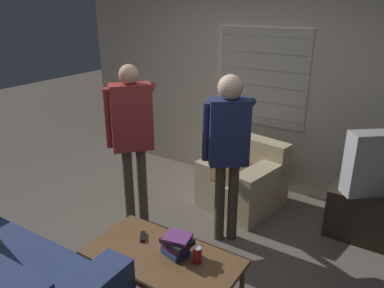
% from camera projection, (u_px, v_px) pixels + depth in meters
% --- Properties ---
extents(ground_plane, '(16.00, 16.00, 0.00)m').
position_uv_depth(ground_plane, '(156.00, 261.00, 3.45)').
color(ground_plane, '#665B51').
extents(wall_back, '(5.20, 0.08, 2.55)m').
position_uv_depth(wall_back, '(255.00, 86.00, 4.59)').
color(wall_back, beige).
rests_on(wall_back, ground_plane).
extents(armchair_beige, '(0.90, 0.92, 0.76)m').
position_uv_depth(armchair_beige, '(244.00, 180.00, 4.34)').
color(armchair_beige, '#C6B289').
rests_on(armchair_beige, ground_plane).
extents(coffee_table, '(1.19, 0.63, 0.43)m').
position_uv_depth(coffee_table, '(162.00, 260.00, 2.87)').
color(coffee_table, brown).
rests_on(coffee_table, ground_plane).
extents(tv_stand, '(0.93, 0.57, 0.51)m').
position_uv_depth(tv_stand, '(379.00, 215.00, 3.73)').
color(tv_stand, '#33281E').
rests_on(tv_stand, ground_plane).
extents(person_left_standing, '(0.52, 0.79, 1.71)m').
position_uv_depth(person_left_standing, '(132.00, 129.00, 3.67)').
color(person_left_standing, '#4C4233').
rests_on(person_left_standing, ground_plane).
extents(person_right_standing, '(0.47, 0.77, 1.66)m').
position_uv_depth(person_right_standing, '(228.00, 141.00, 3.44)').
color(person_right_standing, '#4C4233').
rests_on(person_right_standing, ground_plane).
extents(book_stack, '(0.25, 0.21, 0.17)m').
position_uv_depth(book_stack, '(176.00, 244.00, 2.84)').
color(book_stack, '#284C89').
rests_on(book_stack, coffee_table).
extents(soda_can, '(0.07, 0.07, 0.13)m').
position_uv_depth(soda_can, '(197.00, 255.00, 2.77)').
color(soda_can, red).
rests_on(soda_can, coffee_table).
extents(spare_remote, '(0.11, 0.13, 0.02)m').
position_uv_depth(spare_remote, '(143.00, 237.00, 3.07)').
color(spare_remote, black).
rests_on(spare_remote, coffee_table).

